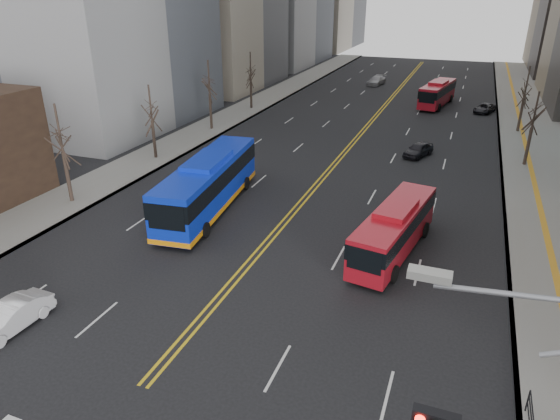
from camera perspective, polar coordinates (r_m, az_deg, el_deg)
name	(u,v)px	position (r m, az deg, el deg)	size (l,w,h in m)	color
sidewalk_right	(538,151)	(54.82, 27.36, 6.00)	(7.00, 130.00, 0.15)	gray
sidewalk_left	(224,120)	(60.80, -6.43, 10.15)	(5.00, 130.00, 0.15)	gray
centerline	(378,114)	(64.98, 11.08, 10.71)	(0.55, 100.00, 0.01)	gold
street_trees	(261,104)	(46.62, -2.16, 12.02)	(35.20, 47.20, 7.60)	#2D221B
blue_bus	(208,183)	(35.70, -8.19, 3.11)	(4.35, 13.55, 3.84)	#0D2BCC
red_bus_near	(394,227)	(30.20, 12.94, -1.92)	(3.79, 9.94, 3.12)	#A3111D
red_bus_far	(437,92)	(71.18, 17.55, 12.73)	(4.05, 10.52, 3.28)	#A3111D
car_white	(11,317)	(26.86, -28.42, -10.70)	(1.42, 4.08, 1.34)	silver
car_dark_mid	(418,150)	(49.03, 15.53, 6.66)	(1.54, 3.83, 1.30)	black
car_silver	(376,81)	(84.86, 10.95, 14.32)	(1.94, 4.78, 1.39)	#9B9A9F
car_dark_far	(485,108)	(69.48, 22.35, 10.71)	(1.87, 4.06, 1.13)	black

